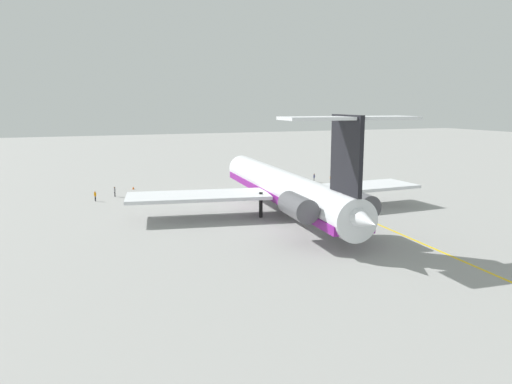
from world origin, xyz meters
TOP-DOWN VIEW (x-y plane):
  - ground at (0.00, 0.00)m, footprint 378.47×378.47m
  - main_jetliner at (-0.60, 13.11)m, footprint 48.74×43.19m
  - ground_crew_near_nose at (20.91, -6.47)m, footprint 0.37×0.27m
  - ground_crew_near_tail at (19.55, 37.10)m, footprint 0.30×0.34m
  - ground_crew_portside at (22.44, 33.81)m, footprint 0.38×0.27m
  - ground_crew_starboard at (24.17, -4.56)m, footprint 0.34×0.30m
  - safety_cone_nose at (28.60, 30.00)m, footprint 0.40×0.40m
  - taxiway_centreline at (0.76, 3.49)m, footprint 75.85×5.61m

SIDE VIEW (x-z plane):
  - ground at x=0.00m, z-range 0.00..0.00m
  - taxiway_centreline at x=0.76m, z-range 0.00..0.01m
  - safety_cone_nose at x=28.60m, z-range 0.00..0.55m
  - ground_crew_near_tail at x=19.55m, z-range 0.22..1.89m
  - ground_crew_starboard at x=24.17m, z-range 0.22..1.89m
  - ground_crew_near_nose at x=20.91m, z-range 0.22..1.91m
  - ground_crew_portside at x=22.44m, z-range 0.23..1.92m
  - main_jetliner at x=-0.60m, z-range -3.23..10.96m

